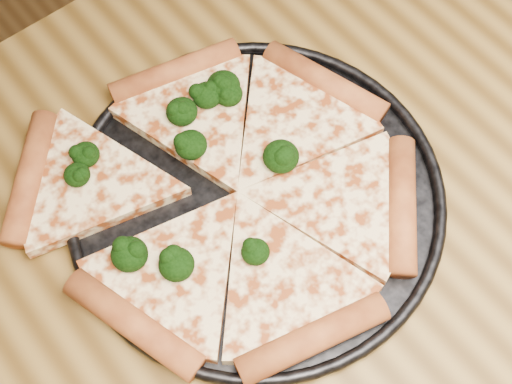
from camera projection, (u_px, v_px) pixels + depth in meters
dining_table at (359, 310)px, 0.73m from camera, size 1.20×0.90×0.75m
pizza_pan at (256, 196)px, 0.68m from camera, size 0.36×0.36×0.02m
pizza at (230, 192)px, 0.67m from camera, size 0.38×0.38×0.03m
broccoli_florets at (193, 158)px, 0.68m from camera, size 0.21×0.20×0.03m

